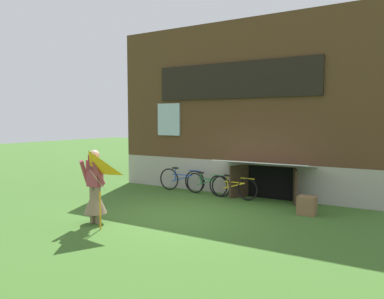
{
  "coord_description": "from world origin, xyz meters",
  "views": [
    {
      "loc": [
        4.83,
        -7.6,
        2.35
      ],
      "look_at": [
        -0.05,
        0.56,
        1.59
      ],
      "focal_mm": 34.63,
      "sensor_mm": 36.0,
      "label": 1
    }
  ],
  "objects_px": {
    "bicycle_blue": "(182,180)",
    "wooden_crate": "(307,206)",
    "kite": "(89,168)",
    "bicycle_green": "(206,184)",
    "person": "(95,192)",
    "bicycle_yellow": "(234,187)"
  },
  "relations": [
    {
      "from": "bicycle_blue",
      "to": "bicycle_green",
      "type": "bearing_deg",
      "value": -3.61
    },
    {
      "from": "kite",
      "to": "bicycle_blue",
      "type": "bearing_deg",
      "value": 98.14
    },
    {
      "from": "bicycle_yellow",
      "to": "bicycle_blue",
      "type": "distance_m",
      "value": 1.96
    },
    {
      "from": "person",
      "to": "bicycle_yellow",
      "type": "xyz_separation_m",
      "value": [
        1.61,
        4.04,
        -0.36
      ]
    },
    {
      "from": "person",
      "to": "bicycle_yellow",
      "type": "relative_size",
      "value": 1.09
    },
    {
      "from": "bicycle_green",
      "to": "bicycle_blue",
      "type": "bearing_deg",
      "value": -177.67
    },
    {
      "from": "bicycle_green",
      "to": "bicycle_blue",
      "type": "relative_size",
      "value": 0.9
    },
    {
      "from": "bicycle_yellow",
      "to": "bicycle_green",
      "type": "xyz_separation_m",
      "value": [
        -1.0,
        0.11,
        0.0
      ]
    },
    {
      "from": "person",
      "to": "kite",
      "type": "relative_size",
      "value": 1.02
    },
    {
      "from": "person",
      "to": "bicycle_green",
      "type": "relative_size",
      "value": 1.08
    },
    {
      "from": "bicycle_yellow",
      "to": "bicycle_green",
      "type": "height_order",
      "value": "bicycle_green"
    },
    {
      "from": "bicycle_green",
      "to": "bicycle_blue",
      "type": "distance_m",
      "value": 0.96
    },
    {
      "from": "bicycle_blue",
      "to": "kite",
      "type": "bearing_deg",
      "value": -82.51
    },
    {
      "from": "person",
      "to": "bicycle_yellow",
      "type": "height_order",
      "value": "person"
    },
    {
      "from": "kite",
      "to": "bicycle_green",
      "type": "xyz_separation_m",
      "value": [
        0.29,
        4.62,
        -0.99
      ]
    },
    {
      "from": "bicycle_yellow",
      "to": "bicycle_green",
      "type": "bearing_deg",
      "value": 176.85
    },
    {
      "from": "person",
      "to": "bicycle_blue",
      "type": "xyz_separation_m",
      "value": [
        -0.34,
        4.2,
        -0.33
      ]
    },
    {
      "from": "bicycle_yellow",
      "to": "wooden_crate",
      "type": "height_order",
      "value": "bicycle_yellow"
    },
    {
      "from": "kite",
      "to": "bicycle_blue",
      "type": "distance_m",
      "value": 4.81
    },
    {
      "from": "bicycle_blue",
      "to": "wooden_crate",
      "type": "height_order",
      "value": "bicycle_blue"
    },
    {
      "from": "wooden_crate",
      "to": "bicycle_green",
      "type": "bearing_deg",
      "value": 164.98
    },
    {
      "from": "kite",
      "to": "bicycle_blue",
      "type": "height_order",
      "value": "kite"
    }
  ]
}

